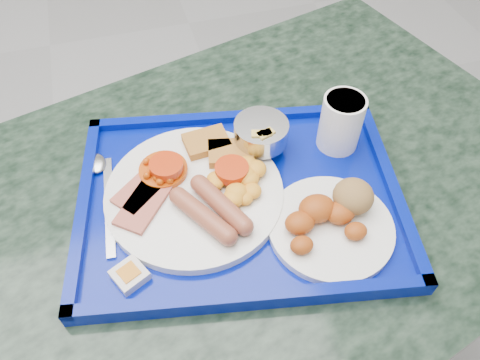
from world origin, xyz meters
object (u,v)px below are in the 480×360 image
object	(u,v)px
tray	(240,199)
fruit_bowl	(261,133)
juice_cup	(341,121)
main_plate	(200,188)
bread_plate	(333,218)
table	(243,246)

from	to	relation	value
tray	fruit_bowl	size ratio (longest dim) A/B	6.25
juice_cup	fruit_bowl	bearing A→B (deg)	170.93
main_plate	bread_plate	size ratio (longest dim) A/B	1.49
tray	fruit_bowl	xyz separation A→B (m)	(0.06, 0.09, 0.05)
juice_cup	bread_plate	bearing A→B (deg)	-116.41
bread_plate	fruit_bowl	size ratio (longest dim) A/B	2.07
fruit_bowl	table	bearing A→B (deg)	-127.91
tray	bread_plate	size ratio (longest dim) A/B	3.02
table	juice_cup	xyz separation A→B (m)	(0.18, 0.04, 0.25)
tray	main_plate	distance (m)	0.07
tray	table	bearing A→B (deg)	61.01
bread_plate	juice_cup	bearing A→B (deg)	63.59
tray	juice_cup	bearing A→B (deg)	18.45
bread_plate	table	bearing A→B (deg)	131.42
table	bread_plate	size ratio (longest dim) A/B	6.80
table	main_plate	world-z (taller)	main_plate
juice_cup	tray	bearing A→B (deg)	-161.55
fruit_bowl	juice_cup	bearing A→B (deg)	-9.07
table	fruit_bowl	distance (m)	0.25
tray	main_plate	bearing A→B (deg)	159.79
main_plate	fruit_bowl	xyz separation A→B (m)	(0.12, 0.06, 0.03)
table	tray	xyz separation A→B (m)	(-0.01, -0.02, 0.19)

